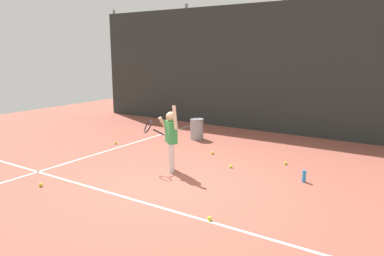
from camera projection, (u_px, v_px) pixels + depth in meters
ground_plane at (179, 183)px, 6.56m from camera, size 20.00×20.00×0.00m
court_line_baseline at (142, 202)px, 5.74m from camera, size 9.00×0.05×0.00m
court_line_sideline at (111, 150)px, 8.84m from camera, size 0.05×9.00×0.00m
back_fence_windscreen at (280, 69)px, 10.34m from camera, size 13.36×0.08×3.74m
fence_post_0 at (116, 63)px, 13.86m from camera, size 0.09×0.09×3.89m
fence_post_1 at (187, 64)px, 12.12m from camera, size 0.09×0.09×3.89m
fence_post_2 at (281, 66)px, 10.37m from camera, size 0.09×0.09×3.89m
tennis_player at (170, 136)px, 7.13m from camera, size 0.89×0.51×1.35m
ball_hopper at (197, 129)px, 9.88m from camera, size 0.38×0.38×0.56m
water_bottle at (304, 176)px, 6.62m from camera, size 0.07×0.07×0.22m
tennis_ball_0 at (41, 185)px, 6.41m from camera, size 0.07×0.07×0.07m
tennis_ball_1 at (210, 218)px, 5.11m from camera, size 0.07×0.07×0.07m
tennis_ball_2 at (116, 143)px, 9.37m from camera, size 0.07×0.07×0.07m
tennis_ball_3 at (286, 163)px, 7.66m from camera, size 0.07×0.07×0.07m
tennis_ball_4 at (212, 153)px, 8.45m from camera, size 0.07×0.07×0.07m
tennis_ball_5 at (231, 166)px, 7.45m from camera, size 0.07×0.07×0.07m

